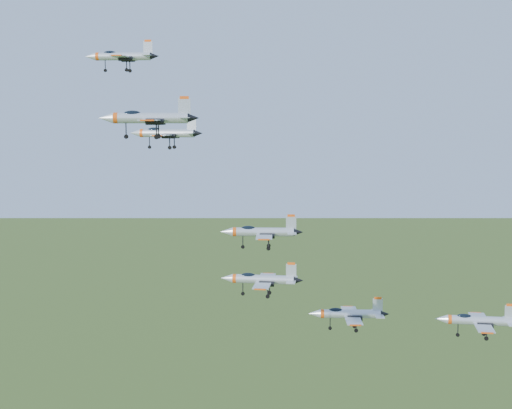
# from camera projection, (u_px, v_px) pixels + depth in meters

# --- Properties ---
(jet_lead) EXTENTS (12.68, 10.70, 3.42)m
(jet_lead) POSITION_uv_depth(u_px,v_px,m) (121.00, 56.00, 120.54)
(jet_lead) COLOR silver
(jet_left_high) EXTENTS (12.49, 10.33, 3.34)m
(jet_left_high) POSITION_uv_depth(u_px,v_px,m) (165.00, 133.00, 115.39)
(jet_left_high) COLOR silver
(jet_right_high) EXTENTS (13.04, 11.14, 3.57)m
(jet_right_high) POSITION_uv_depth(u_px,v_px,m) (148.00, 118.00, 93.97)
(jet_right_high) COLOR silver
(jet_left_low) EXTENTS (13.52, 11.46, 3.66)m
(jet_left_low) POSITION_uv_depth(u_px,v_px,m) (261.00, 232.00, 116.91)
(jet_left_low) COLOR silver
(jet_right_low) EXTENTS (10.68, 8.93, 2.86)m
(jet_right_low) POSITION_uv_depth(u_px,v_px,m) (261.00, 279.00, 90.63)
(jet_right_low) COLOR silver
(jet_trail) EXTENTS (11.66, 9.90, 3.16)m
(jet_trail) POSITION_uv_depth(u_px,v_px,m) (348.00, 314.00, 103.34)
(jet_trail) COLOR silver
(jet_extra) EXTENTS (13.43, 11.21, 3.59)m
(jet_extra) POSITION_uv_depth(u_px,v_px,m) (477.00, 320.00, 111.50)
(jet_extra) COLOR silver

